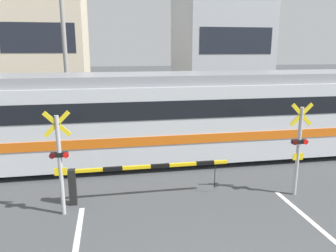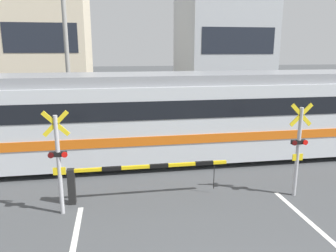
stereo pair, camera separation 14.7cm
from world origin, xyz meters
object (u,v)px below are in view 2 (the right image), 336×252
Objects in this scene: commuter_train at (176,115)px; crossing_signal_right at (298,146)px; pedestrian at (141,107)px; crossing_barrier_far at (193,124)px; crossing_signal_left at (58,159)px; crossing_barrier_near at (119,175)px.

commuter_train is 5.66× the size of crossing_signal_right.
crossing_barrier_far is at bearing -61.69° from pedestrian.
crossing_signal_right is (2.89, -3.81, -0.27)m from commuter_train.
crossing_signal_right is 11.14m from pedestrian.
crossing_signal_left reaches higher than crossing_barrier_far.
crossing_signal_left is (-5.20, -6.54, 0.76)m from crossing_barrier_far.
crossing_signal_left is (-3.85, -3.81, -0.27)m from commuter_train.
pedestrian is (-3.68, 10.50, -0.56)m from crossing_signal_right.
commuter_train is at bearing 44.70° from crossing_signal_left.
crossing_barrier_near is 2.71× the size of pedestrian.
commuter_train is 4.79m from crossing_signal_right.
pedestrian reaches higher than crossing_barrier_far.
crossing_signal_right is at bearing 0.00° from crossing_signal_left.
crossing_signal_right is at bearing -5.95° from crossing_barrier_near.
crossing_barrier_near is 10.08m from pedestrian.
pedestrian is (3.06, 10.50, -0.56)m from crossing_signal_left.
pedestrian is at bearing 118.31° from crossing_barrier_far.
commuter_train is 6.79m from pedestrian.
pedestrian reaches higher than crossing_barrier_near.
crossing_barrier_near is at bearing -121.37° from crossing_barrier_far.
commuter_train is at bearing 54.77° from crossing_barrier_near.
crossing_signal_left is at bearing -135.30° from commuter_train.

